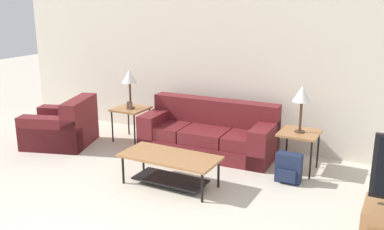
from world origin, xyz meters
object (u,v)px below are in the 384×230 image
(coffee_table, at_px, (170,163))
(side_table_left, at_px, (131,111))
(side_table_right, at_px, (299,136))
(couch, at_px, (209,134))
(backpack, at_px, (289,168))
(table_lamp_left, at_px, (130,78))
(table_lamp_right, at_px, (302,95))
(armchair, at_px, (62,128))

(coffee_table, relative_size, side_table_left, 2.25)
(side_table_left, distance_m, side_table_right, 2.89)
(couch, relative_size, side_table_left, 3.72)
(side_table_right, distance_m, backpack, 0.57)
(side_table_right, xyz_separation_m, table_lamp_left, (-2.89, -0.00, 0.58))
(table_lamp_left, xyz_separation_m, backpack, (2.88, -0.46, -0.91))
(coffee_table, xyz_separation_m, table_lamp_right, (1.35, 1.29, 0.79))
(side_table_left, height_order, table_lamp_right, table_lamp_right)
(armchair, height_order, table_lamp_right, table_lamp_right)
(armchair, relative_size, side_table_right, 2.18)
(table_lamp_left, bearing_deg, armchair, -141.35)
(side_table_left, xyz_separation_m, table_lamp_right, (2.89, -0.00, 0.58))
(side_table_right, bearing_deg, armchair, -169.25)
(table_lamp_left, bearing_deg, coffee_table, -39.98)
(coffee_table, distance_m, side_table_left, 2.01)
(coffee_table, xyz_separation_m, side_table_right, (1.35, 1.29, 0.21))
(armchair, height_order, side_table_left, armchair)
(side_table_left, bearing_deg, coffee_table, -39.98)
(armchair, bearing_deg, table_lamp_right, 10.75)
(side_table_left, bearing_deg, backpack, -9.13)
(side_table_right, relative_size, table_lamp_right, 0.87)
(side_table_right, bearing_deg, table_lamp_right, -104.04)
(table_lamp_left, relative_size, backpack, 1.64)
(armchair, xyz_separation_m, side_table_left, (0.90, 0.72, 0.23))
(backpack, bearing_deg, side_table_left, 170.87)
(couch, xyz_separation_m, armchair, (-2.34, -0.80, -0.01))
(couch, height_order, backpack, couch)
(couch, relative_size, backpack, 5.32)
(coffee_table, bearing_deg, couch, 93.89)
(table_lamp_right, bearing_deg, couch, 176.85)
(side_table_right, bearing_deg, coffee_table, -136.44)
(armchair, relative_size, backpack, 3.11)
(side_table_left, relative_size, table_lamp_left, 0.87)
(backpack, bearing_deg, table_lamp_left, 170.87)
(side_table_left, xyz_separation_m, table_lamp_left, (0.00, -0.00, 0.58))
(couch, distance_m, coffee_table, 1.37)
(table_lamp_left, bearing_deg, table_lamp_right, 0.00)
(coffee_table, bearing_deg, backpack, 31.41)
(table_lamp_left, bearing_deg, couch, 3.16)
(couch, distance_m, armchair, 2.47)
(coffee_table, bearing_deg, side_table_left, 140.02)
(coffee_table, relative_size, backpack, 3.20)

